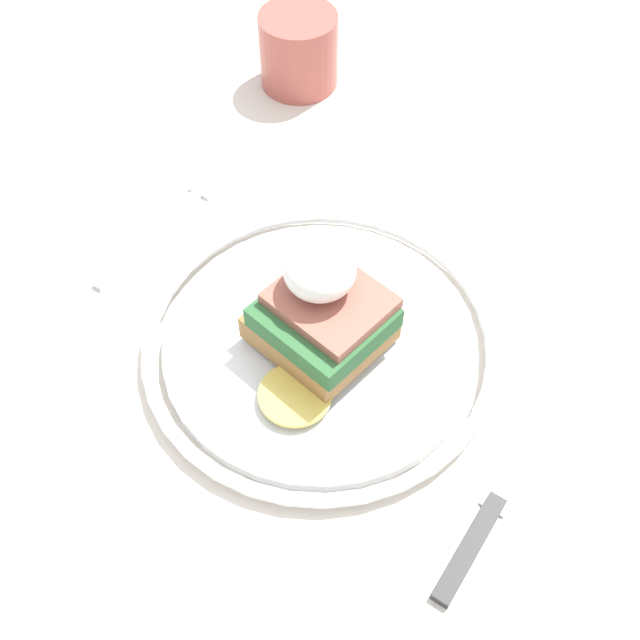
% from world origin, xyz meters
% --- Properties ---
extents(ground_plane, '(6.00, 6.00, 0.00)m').
position_xyz_m(ground_plane, '(0.00, 0.00, 0.00)').
color(ground_plane, '#9E9993').
extents(dining_table, '(0.80, 0.66, 0.76)m').
position_xyz_m(dining_table, '(0.00, 0.00, 0.61)').
color(dining_table, beige).
rests_on(dining_table, ground_plane).
extents(plate, '(0.26, 0.26, 0.02)m').
position_xyz_m(plate, '(-0.01, -0.02, 0.77)').
color(plate, silver).
rests_on(plate, dining_table).
extents(sandwich, '(0.09, 0.11, 0.08)m').
position_xyz_m(sandwich, '(-0.01, -0.02, 0.80)').
color(sandwich, '#9E703D').
rests_on(sandwich, plate).
extents(fork, '(0.04, 0.16, 0.00)m').
position_xyz_m(fork, '(-0.18, -0.01, 0.76)').
color(fork, silver).
rests_on(fork, dining_table).
extents(knife, '(0.04, 0.18, 0.01)m').
position_xyz_m(knife, '(0.16, -0.03, 0.76)').
color(knife, '#2D2D2D').
rests_on(knife, dining_table).
extents(cup, '(0.07, 0.07, 0.07)m').
position_xyz_m(cup, '(-0.24, 0.20, 0.80)').
color(cup, '#AD5147').
rests_on(cup, dining_table).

